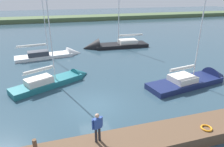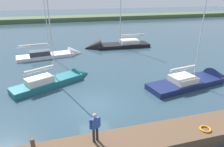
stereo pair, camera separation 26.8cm
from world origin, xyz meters
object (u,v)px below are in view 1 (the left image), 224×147
(mooring_post_near, at_px, (35,144))
(person_on_dock, at_px, (97,126))
(sailboat_near_dock, at_px, (197,81))
(sailboat_far_left, at_px, (55,55))
(sailboat_behind_pier, at_px, (108,46))
(life_ring_buoy, at_px, (206,128))
(sailboat_far_right, at_px, (57,81))

(mooring_post_near, xyz_separation_m, person_on_dock, (-3.20, 0.39, 0.73))
(sailboat_near_dock, bearing_deg, sailboat_far_left, 125.57)
(person_on_dock, bearing_deg, sailboat_far_left, 166.50)
(sailboat_behind_pier, height_order, person_on_dock, sailboat_behind_pier)
(life_ring_buoy, distance_m, person_on_dock, 6.46)
(sailboat_far_left, relative_size, sailboat_behind_pier, 0.89)
(mooring_post_near, height_order, sailboat_behind_pier, sailboat_behind_pier)
(mooring_post_near, relative_size, sailboat_far_right, 0.05)
(sailboat_near_dock, height_order, sailboat_far_right, sailboat_near_dock)
(sailboat_far_left, height_order, sailboat_behind_pier, sailboat_behind_pier)
(sailboat_behind_pier, distance_m, person_on_dock, 22.82)
(sailboat_far_right, bearing_deg, mooring_post_near, -125.50)
(sailboat_behind_pier, bearing_deg, sailboat_near_dock, 110.05)
(life_ring_buoy, xyz_separation_m, sailboat_near_dock, (-5.09, -7.14, -0.64))
(mooring_post_near, height_order, person_on_dock, person_on_dock)
(life_ring_buoy, bearing_deg, sailboat_near_dock, -125.48)
(sailboat_behind_pier, distance_m, sailboat_far_right, 14.43)
(sailboat_far_left, xyz_separation_m, person_on_dock, (-1.60, 19.31, 1.58))
(sailboat_far_left, xyz_separation_m, sailboat_behind_pier, (-8.21, -2.48, 0.05))
(sailboat_far_left, distance_m, sailboat_behind_pier, 8.58)
(mooring_post_near, relative_size, sailboat_near_dock, 0.05)
(sailboat_far_right, bearing_deg, sailboat_far_left, 62.19)
(life_ring_buoy, xyz_separation_m, sailboat_far_right, (8.09, -10.82, -0.59))
(mooring_post_near, bearing_deg, sailboat_far_left, -94.84)
(sailboat_far_left, bearing_deg, sailboat_far_right, -99.47)
(life_ring_buoy, bearing_deg, person_on_dock, -7.16)
(life_ring_buoy, bearing_deg, sailboat_behind_pier, -90.67)
(life_ring_buoy, relative_size, sailboat_behind_pier, 0.06)
(sailboat_far_left, xyz_separation_m, sailboat_near_dock, (-13.04, 12.97, -0.00))
(mooring_post_near, height_order, life_ring_buoy, mooring_post_near)
(sailboat_near_dock, relative_size, sailboat_far_right, 1.15)
(person_on_dock, bearing_deg, sailboat_far_right, 171.66)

